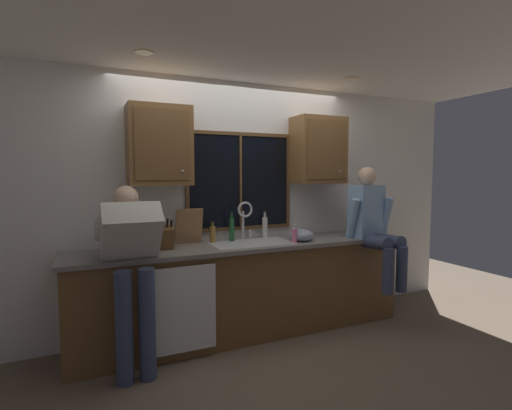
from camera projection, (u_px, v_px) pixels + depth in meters
name	position (u px, v px, depth m)	size (l,w,h in m)	color
back_wall	(234.00, 205.00, 4.09)	(5.72, 0.12, 2.55)	silver
ceiling	(326.00, 24.00, 2.47)	(5.72, 4.40, 0.04)	white
ceiling_downlight_left	(144.00, 52.00, 2.97)	(0.14, 0.14, 0.01)	#FFEAB2
ceiling_downlight_right	(351.00, 79.00, 3.80)	(0.14, 0.14, 0.01)	#FFEAB2
window_glass	(240.00, 181.00, 4.02)	(1.10, 0.02, 0.95)	black
window_frame_top	(240.00, 134.00, 3.97)	(1.17, 0.02, 0.04)	brown
window_frame_bottom	(241.00, 228.00, 4.05)	(1.17, 0.02, 0.04)	brown
window_frame_left	(187.00, 182.00, 3.78)	(0.04, 0.02, 0.95)	brown
window_frame_right	(288.00, 181.00, 4.25)	(0.04, 0.02, 0.95)	brown
window_mullion_center	(241.00, 181.00, 4.01)	(0.02, 0.02, 0.95)	brown
lower_cabinet_run	(247.00, 291.00, 3.84)	(3.32, 0.58, 0.88)	brown
countertop	(248.00, 245.00, 3.78)	(3.38, 0.62, 0.04)	slate
dishwasher_front	(181.00, 310.00, 3.24)	(0.60, 0.02, 0.74)	white
upper_cabinet_left	(159.00, 146.00, 3.49)	(0.56, 0.36, 0.72)	brown
upper_cabinet_right	(318.00, 150.00, 4.21)	(0.56, 0.36, 0.72)	brown
sink	(252.00, 253.00, 3.82)	(0.80, 0.46, 0.21)	#B7B7BC
faucet	(245.00, 216.00, 3.95)	(0.18, 0.09, 0.40)	silver
person_standing	(131.00, 257.00, 3.06)	(0.53, 0.71, 1.50)	#384260
person_sitting_on_counter	(373.00, 221.00, 4.08)	(0.54, 0.64, 1.26)	#384260
knife_block	(166.00, 238.00, 3.47)	(0.12, 0.18, 0.32)	brown
cutting_board	(189.00, 226.00, 3.75)	(0.26, 0.02, 0.35)	#997047
mixing_bowl	(301.00, 235.00, 3.92)	(0.26, 0.26, 0.13)	#8C99A8
soap_dispenser	(295.00, 235.00, 3.82)	(0.06, 0.07, 0.19)	pink
bottle_green_glass	(212.00, 234.00, 3.82)	(0.06, 0.06, 0.21)	olive
bottle_tall_clear	(265.00, 227.00, 4.11)	(0.06, 0.06, 0.29)	silver
bottle_amber_small	(232.00, 229.00, 3.90)	(0.05, 0.05, 0.30)	#1E592D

